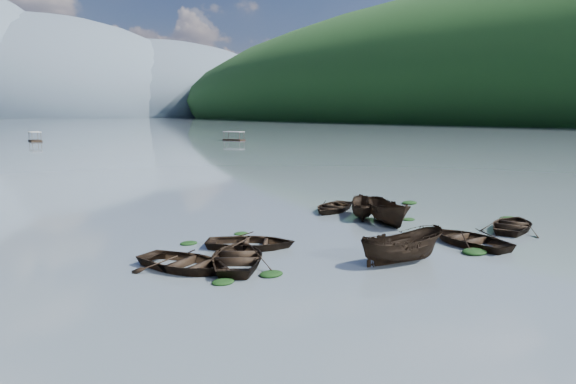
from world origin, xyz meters
TOP-DOWN VIEW (x-y plane):
  - ground_plane at (0.00, 0.00)m, footprint 2400.00×2400.00m
  - right_hill_far at (460.00, 220.00)m, footprint 520.00×1200.00m
  - haze_mtn_c at (140.00, 900.00)m, footprint 520.00×520.00m
  - haze_mtn_d at (320.00, 900.00)m, footprint 520.00×520.00m
  - rowboat_0 at (-8.98, 7.07)m, footprint 5.04×5.68m
  - rowboat_1 at (-6.69, 6.41)m, footprint 5.70×6.09m
  - rowboat_2 at (-0.39, 2.34)m, footprint 4.67×2.40m
  - rowboat_3 at (4.94, 2.57)m, footprint 3.68×4.92m
  - rowboat_4 at (9.96, 3.16)m, footprint 5.47×4.77m
  - rowboat_5 at (5.01, 8.45)m, footprint 3.24×4.94m
  - rowboat_6 at (-4.78, 8.49)m, footprint 5.54×5.31m
  - rowboat_7 at (5.05, 13.71)m, footprint 5.37×4.82m
  - rowboat_8 at (5.13, 10.89)m, footprint 3.59×3.78m
  - weed_clump_0 at (-8.51, 4.45)m, footprint 0.95×0.78m
  - weed_clump_1 at (-6.38, 4.17)m, footprint 1.06×0.85m
  - weed_clump_2 at (3.62, 1.31)m, footprint 1.34×1.07m
  - weed_clump_3 at (7.01, 8.54)m, footprint 0.87×0.73m
  - weed_clump_4 at (12.37, 4.98)m, footprint 1.21×0.96m
  - weed_clump_5 at (-7.04, 11.02)m, footprint 0.94×0.76m
  - weed_clump_6 at (-3.69, 11.39)m, footprint 0.83×0.69m
  - weed_clump_7 at (11.61, 12.56)m, footprint 1.23×0.98m
  - pontoon_centre at (3.34, 121.37)m, footprint 2.52×5.78m
  - pontoon_right at (44.04, 97.75)m, footprint 4.22×5.91m

SIDE VIEW (x-z plane):
  - ground_plane at x=0.00m, z-range 0.00..0.00m
  - right_hill_far at x=460.00m, z-range -95.00..95.00m
  - haze_mtn_c at x=140.00m, z-range -130.00..130.00m
  - haze_mtn_d at x=320.00m, z-range -110.00..110.00m
  - rowboat_0 at x=-8.98m, z-range -0.49..0.49m
  - rowboat_1 at x=-6.69m, z-range -0.51..0.51m
  - rowboat_2 at x=-0.39m, z-range -0.86..0.86m
  - rowboat_3 at x=4.94m, z-range -0.48..0.48m
  - rowboat_4 at x=9.96m, z-range -0.47..0.47m
  - rowboat_5 at x=5.01m, z-range -0.89..0.89m
  - rowboat_6 at x=-4.78m, z-range -0.47..0.47m
  - rowboat_7 at x=5.05m, z-range -0.46..0.46m
  - rowboat_8 at x=5.13m, z-range -0.73..0.73m
  - weed_clump_0 at x=-8.51m, z-range -0.10..0.10m
  - weed_clump_1 at x=-6.38m, z-range -0.12..0.12m
  - weed_clump_2 at x=3.62m, z-range -0.15..0.15m
  - weed_clump_3 at x=7.01m, z-range -0.10..0.10m
  - weed_clump_4 at x=12.37m, z-range -0.13..0.13m
  - weed_clump_5 at x=-7.04m, z-range -0.10..0.10m
  - weed_clump_6 at x=-3.69m, z-range -0.09..0.09m
  - weed_clump_7 at x=11.61m, z-range -0.13..0.13m
  - pontoon_centre at x=3.34m, z-range -1.10..1.10m
  - pontoon_right at x=44.04m, z-range -1.05..1.05m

